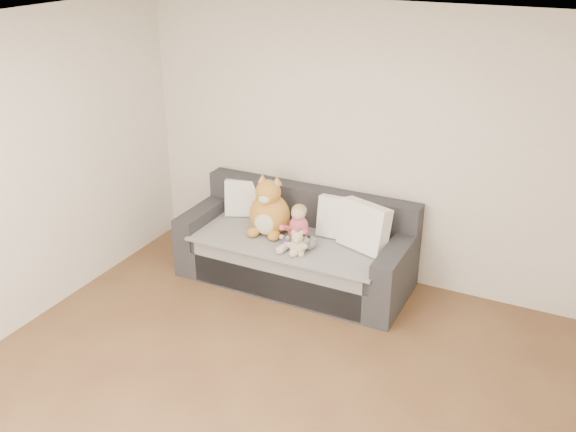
{
  "coord_description": "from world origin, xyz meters",
  "views": [
    {
      "loc": [
        1.88,
        -2.9,
        3.17
      ],
      "look_at": [
        -0.48,
        1.87,
        0.75
      ],
      "focal_mm": 40.0,
      "sensor_mm": 36.0,
      "label": 1
    }
  ],
  "objects_px": {
    "plush_cat": "(269,211)",
    "teddy_bear": "(297,245)",
    "sofa": "(297,250)",
    "sippy_cup": "(288,241)",
    "toddler": "(297,228)"
  },
  "relations": [
    {
      "from": "plush_cat",
      "to": "teddy_bear",
      "type": "relative_size",
      "value": 2.54
    },
    {
      "from": "sofa",
      "to": "plush_cat",
      "type": "relative_size",
      "value": 3.6
    },
    {
      "from": "sofa",
      "to": "toddler",
      "type": "xyz_separation_m",
      "value": [
        0.09,
        -0.18,
        0.33
      ]
    },
    {
      "from": "plush_cat",
      "to": "sippy_cup",
      "type": "height_order",
      "value": "plush_cat"
    },
    {
      "from": "toddler",
      "to": "sofa",
      "type": "bearing_deg",
      "value": 115.17
    },
    {
      "from": "plush_cat",
      "to": "sofa",
      "type": "bearing_deg",
      "value": 8.44
    },
    {
      "from": "toddler",
      "to": "teddy_bear",
      "type": "bearing_deg",
      "value": -65.83
    },
    {
      "from": "sofa",
      "to": "sippy_cup",
      "type": "bearing_deg",
      "value": -83.0
    },
    {
      "from": "sofa",
      "to": "sippy_cup",
      "type": "distance_m",
      "value": 0.34
    },
    {
      "from": "sofa",
      "to": "teddy_bear",
      "type": "xyz_separation_m",
      "value": [
        0.17,
        -0.35,
        0.26
      ]
    },
    {
      "from": "plush_cat",
      "to": "teddy_bear",
      "type": "height_order",
      "value": "plush_cat"
    },
    {
      "from": "sofa",
      "to": "teddy_bear",
      "type": "distance_m",
      "value": 0.47
    },
    {
      "from": "plush_cat",
      "to": "sippy_cup",
      "type": "relative_size",
      "value": 5.15
    },
    {
      "from": "toddler",
      "to": "teddy_bear",
      "type": "relative_size",
      "value": 1.65
    },
    {
      "from": "teddy_bear",
      "to": "sippy_cup",
      "type": "relative_size",
      "value": 2.03
    }
  ]
}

